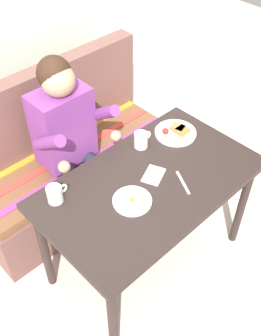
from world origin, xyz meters
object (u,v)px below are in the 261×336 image
object	(u,v)px
napkin	(154,175)
plate_eggs	(132,201)
couch	(70,164)
person	(70,134)
coffee_mug_second	(55,194)
fork	(183,183)
coffee_mug	(141,139)
table	(150,192)
plate_breakfast	(176,132)

from	to	relation	value
napkin	plate_eggs	bearing A→B (deg)	-165.25
couch	napkin	xyz separation A→B (m)	(0.04, -0.75, 0.40)
person	coffee_mug_second	world-z (taller)	person
person	fork	xyz separation A→B (m)	(0.19, -0.72, -0.01)
napkin	fork	world-z (taller)	napkin
person	coffee_mug_second	bearing A→B (deg)	-135.59
coffee_mug	table	bearing A→B (deg)	-125.14
table	person	size ratio (longest dim) A/B	0.99
plate_breakfast	coffee_mug	xyz separation A→B (m)	(-0.23, 0.07, 0.04)
fork	napkin	bearing A→B (deg)	143.65
couch	person	world-z (taller)	person
table	coffee_mug_second	distance (m)	0.51
plate_eggs	napkin	distance (m)	0.22
table	coffee_mug	world-z (taller)	coffee_mug
coffee_mug	fork	distance (m)	0.37
table	couch	bearing A→B (deg)	90.00
table	napkin	size ratio (longest dim) A/B	8.76
table	plate_eggs	xyz separation A→B (m)	(-0.17, -0.04, 0.09)
plate_breakfast	coffee_mug	distance (m)	0.24
person	coffee_mug	xyz separation A→B (m)	(0.24, -0.36, 0.04)
coffee_mug_second	fork	xyz separation A→B (m)	(0.55, -0.36, -0.04)
person	napkin	xyz separation A→B (m)	(0.12, -0.57, -0.01)
couch	plate_eggs	world-z (taller)	couch
plate_breakfast	table	bearing A→B (deg)	-156.86
person	fork	distance (m)	0.74
plate_breakfast	napkin	distance (m)	0.38
couch	person	distance (m)	0.45
napkin	coffee_mug_second	bearing A→B (deg)	155.67
couch	plate_eggs	distance (m)	0.92
coffee_mug_second	napkin	bearing A→B (deg)	-24.33
coffee_mug_second	fork	size ratio (longest dim) A/B	0.69
napkin	couch	bearing A→B (deg)	93.21
table	person	xyz separation A→B (m)	(-0.07, 0.59, 0.09)
person	napkin	world-z (taller)	person
couch	napkin	bearing A→B (deg)	-86.79
person	napkin	bearing A→B (deg)	-78.65
fork	plate_eggs	bearing A→B (deg)	-170.32
couch	coffee_mug	distance (m)	0.71
table	fork	xyz separation A→B (m)	(0.11, -0.13, 0.08)
plate_eggs	fork	bearing A→B (deg)	-17.23
napkin	fork	size ratio (longest dim) A/B	0.81
couch	coffee_mug	xyz separation A→B (m)	(0.16, -0.53, 0.45)
person	plate_eggs	xyz separation A→B (m)	(-0.10, -0.63, -0.00)
person	fork	bearing A→B (deg)	-75.35
coffee_mug_second	fork	world-z (taller)	coffee_mug_second
table	plate_breakfast	size ratio (longest dim) A/B	4.85
plate_eggs	coffee_mug_second	bearing A→B (deg)	134.52
plate_breakfast	person	bearing A→B (deg)	137.90
table	couch	size ratio (longest dim) A/B	0.83
coffee_mug_second	fork	distance (m)	0.66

